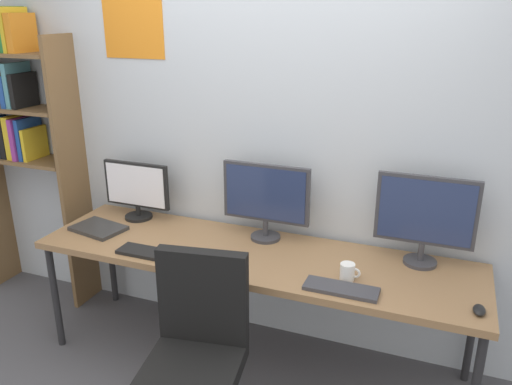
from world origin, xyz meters
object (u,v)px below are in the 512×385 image
(desk, at_px, (253,260))
(keyboard_left, at_px, (146,252))
(laptop_closed, at_px, (98,228))
(bookshelf, at_px, (12,114))
(monitor_right, at_px, (425,216))
(computer_mouse, at_px, (479,310))
(monitor_center, at_px, (266,198))
(monitor_left, at_px, (137,189))
(coffee_mug, at_px, (348,272))
(keyboard_right, at_px, (341,289))
(office_chair, at_px, (197,373))

(desk, height_order, keyboard_left, keyboard_left)
(keyboard_left, xyz_separation_m, laptop_closed, (-0.47, 0.18, 0.00))
(laptop_closed, bearing_deg, desk, 14.14)
(bookshelf, distance_m, monitor_right, 2.81)
(bookshelf, bearing_deg, computer_mouse, -7.96)
(monitor_center, height_order, keyboard_left, monitor_center)
(monitor_center, height_order, computer_mouse, monitor_center)
(monitor_left, height_order, computer_mouse, monitor_left)
(keyboard_left, height_order, computer_mouse, computer_mouse)
(desk, xyz_separation_m, coffee_mug, (0.57, -0.11, 0.09))
(computer_mouse, distance_m, coffee_mug, 0.63)
(monitor_center, height_order, laptop_closed, monitor_center)
(keyboard_left, bearing_deg, monitor_left, 127.55)
(keyboard_right, bearing_deg, office_chair, -143.28)
(desk, bearing_deg, keyboard_right, -22.33)
(laptop_closed, bearing_deg, bookshelf, 173.13)
(monitor_right, height_order, laptop_closed, monitor_right)
(desk, bearing_deg, computer_mouse, -9.52)
(bookshelf, height_order, coffee_mug, bookshelf)
(keyboard_left, bearing_deg, office_chair, -39.32)
(bookshelf, xyz_separation_m, keyboard_left, (1.33, -0.46, -0.62))
(bookshelf, bearing_deg, keyboard_right, -10.66)
(monitor_left, relative_size, keyboard_right, 1.26)
(keyboard_right, bearing_deg, monitor_left, 163.15)
(bookshelf, relative_size, monitor_left, 4.47)
(keyboard_right, xyz_separation_m, laptop_closed, (-1.59, 0.18, 0.00))
(monitor_left, height_order, keyboard_left, monitor_left)
(keyboard_right, relative_size, computer_mouse, 3.83)
(monitor_center, relative_size, computer_mouse, 5.54)
(monitor_center, bearing_deg, keyboard_right, -38.30)
(keyboard_left, bearing_deg, laptop_closed, 159.02)
(computer_mouse, relative_size, laptop_closed, 0.30)
(monitor_right, distance_m, laptop_closed, 1.96)
(desk, distance_m, computer_mouse, 1.21)
(computer_mouse, xyz_separation_m, laptop_closed, (-2.22, 0.15, -0.00))
(monitor_center, distance_m, laptop_closed, 1.09)
(keyboard_right, xyz_separation_m, computer_mouse, (0.63, 0.03, 0.01))
(monitor_left, bearing_deg, desk, -13.27)
(monitor_left, relative_size, monitor_center, 0.87)
(monitor_right, height_order, keyboard_right, monitor_right)
(desk, height_order, keyboard_right, keyboard_right)
(monitor_right, relative_size, laptop_closed, 1.63)
(desk, distance_m, monitor_left, 0.96)
(desk, distance_m, coffee_mug, 0.58)
(keyboard_right, bearing_deg, coffee_mug, 86.95)
(desk, height_order, computer_mouse, computer_mouse)
(computer_mouse, relative_size, coffee_mug, 0.91)
(office_chair, distance_m, keyboard_right, 0.81)
(monitor_right, xyz_separation_m, laptop_closed, (-1.93, -0.26, -0.27))
(office_chair, xyz_separation_m, keyboard_left, (-0.53, 0.44, 0.35))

